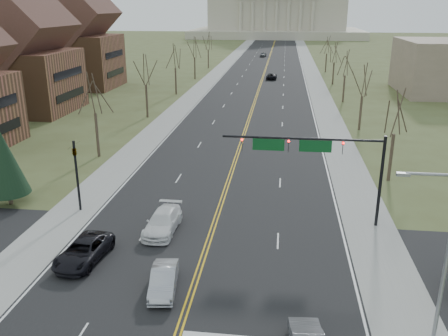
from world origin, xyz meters
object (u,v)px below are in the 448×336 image
(car_sb_inner_lead, at_px, (164,280))
(signal_left, at_px, (76,168))
(signal_mast, at_px, (314,152))
(car_far_sb, at_px, (263,55))
(car_sb_outer_lead, at_px, (84,251))
(street_light, at_px, (442,250))
(car_far_nb, at_px, (272,76))
(car_sb_inner_second, at_px, (163,222))

(car_sb_inner_lead, bearing_deg, signal_left, 124.95)
(signal_mast, relative_size, car_far_sb, 2.77)
(car_sb_inner_lead, xyz_separation_m, car_far_sb, (-0.45, 137.62, 0.05))
(car_sb_outer_lead, bearing_deg, street_light, -9.52)
(car_sb_outer_lead, distance_m, car_far_nb, 85.14)
(car_sb_inner_lead, distance_m, car_far_nb, 87.36)
(car_sb_inner_lead, bearing_deg, car_sb_inner_second, 96.93)
(car_sb_inner_second, bearing_deg, car_far_nb, 87.20)
(car_sb_inner_lead, distance_m, car_far_sb, 137.62)
(car_far_sb, bearing_deg, car_sb_outer_lead, -84.46)
(car_far_nb, bearing_deg, street_light, 98.23)
(signal_mast, bearing_deg, car_sb_inner_lead, -130.47)
(car_sb_inner_second, bearing_deg, signal_left, 160.34)
(car_sb_outer_lead, distance_m, car_far_sb, 135.02)
(signal_left, relative_size, car_sb_outer_lead, 1.15)
(car_sb_inner_lead, distance_m, car_sb_inner_second, 7.94)
(signal_mast, bearing_deg, car_sb_inner_second, -164.85)
(car_sb_outer_lead, relative_size, car_far_sb, 1.20)
(signal_left, xyz_separation_m, car_sb_inner_lead, (9.82, -10.70, -3.01))
(car_far_nb, bearing_deg, car_sb_inner_lead, 89.01)
(car_sb_inner_lead, xyz_separation_m, car_sb_inner_second, (-1.99, 7.69, 0.08))
(street_light, height_order, car_far_nb, street_light)
(signal_mast, distance_m, car_sb_inner_lead, 14.95)
(car_sb_outer_lead, relative_size, car_far_nb, 1.05)
(car_far_sb, bearing_deg, car_sb_inner_second, -82.73)
(signal_mast, height_order, car_far_nb, signal_mast)
(car_sb_outer_lead, height_order, car_far_nb, car_sb_outer_lead)
(signal_left, height_order, car_sb_inner_second, signal_left)
(signal_left, height_order, street_light, street_light)
(signal_left, relative_size, car_sb_inner_lead, 1.43)
(street_light, distance_m, car_far_nb, 90.81)
(street_light, xyz_separation_m, car_sb_outer_lead, (-20.54, 5.52, -4.49))
(signal_left, bearing_deg, signal_mast, -0.00)
(street_light, bearing_deg, car_far_sb, 96.04)
(signal_mast, height_order, signal_left, signal_mast)
(car_sb_inner_second, relative_size, car_far_nb, 1.06)
(car_sb_outer_lead, bearing_deg, car_sb_inner_second, 55.83)
(car_sb_inner_second, xyz_separation_m, car_far_sb, (1.54, 129.93, -0.02))
(signal_left, bearing_deg, car_sb_outer_lead, -65.12)
(car_sb_outer_lead, xyz_separation_m, car_far_nb, (9.94, 84.56, -0.04))
(signal_mast, height_order, car_sb_outer_lead, signal_mast)
(car_sb_inner_second, height_order, car_far_sb, car_sb_inner_second)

